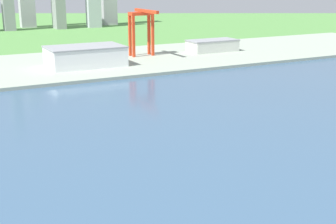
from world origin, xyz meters
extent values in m
plane|color=#508841|center=(0.00, 300.00, 0.00)|extent=(2400.00, 2400.00, 0.00)
cube|color=#385675|center=(0.00, 240.00, 0.07)|extent=(840.00, 360.00, 0.15)
cube|color=#93A08F|center=(0.00, 490.00, 1.25)|extent=(840.00, 140.00, 2.50)
cube|color=red|center=(110.10, 495.17, 20.48)|extent=(2.20, 2.20, 35.97)
cube|color=red|center=(128.87, 495.17, 20.48)|extent=(2.20, 2.20, 35.97)
cube|color=red|center=(110.10, 503.17, 20.48)|extent=(2.20, 2.20, 35.97)
cube|color=red|center=(128.87, 503.17, 20.48)|extent=(2.20, 2.20, 35.97)
cube|color=red|center=(119.48, 499.17, 39.87)|extent=(21.17, 10.00, 2.80)
cube|color=red|center=(119.48, 488.13, 42.67)|extent=(2.60, 44.18, 2.60)
cube|color=white|center=(58.17, 471.86, 9.80)|extent=(58.35, 36.71, 14.61)
cube|color=gray|center=(58.17, 471.86, 17.71)|extent=(59.52, 37.44, 1.20)
cube|color=silver|center=(190.18, 491.26, 7.54)|extent=(47.13, 22.60, 10.07)
cube|color=gray|center=(190.18, 491.26, 13.17)|extent=(48.07, 23.05, 1.20)
camera|label=1|loc=(-53.36, 117.66, 68.09)|focal=49.68mm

